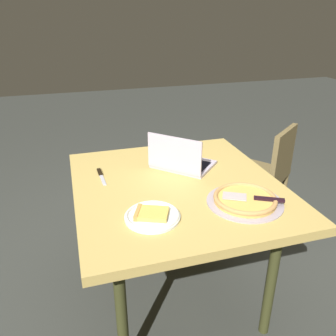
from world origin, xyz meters
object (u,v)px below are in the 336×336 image
Objects in this scene: pizza_plate at (152,216)px; table_knife at (101,175)px; laptop at (181,161)px; chair_near at (266,171)px; pizza_tray at (245,199)px; dining_table at (177,196)px.

pizza_plate reaches higher than table_knife.
laptop is 0.54m from pizza_plate.
pizza_plate is at bearing 18.72° from table_knife.
laptop reaches higher than chair_near.
chair_near is at bearing 113.47° from laptop.
table_knife is 1.32m from chair_near.
pizza_tray is 1.07m from chair_near.
pizza_tray is (-0.00, 0.45, 0.00)m from pizza_plate.
dining_table is at bearing 60.44° from table_knife.
pizza_plate is 1.20× the size of table_knife.
laptop is 0.49m from pizza_tray.
table_knife is at bearing -119.56° from dining_table.
table_knife reaches higher than dining_table.
chair_near reaches higher than pizza_plate.
pizza_tray is at bearing 90.32° from pizza_plate.
pizza_plate is 0.29× the size of chair_near.
table_knife is (-0.21, -0.37, 0.08)m from dining_table.
laptop is 0.46m from table_knife.
laptop is 0.93m from chair_near.
laptop reaches higher than pizza_tray.
chair_near is (-0.81, 0.63, -0.30)m from pizza_tray.
pizza_tray is at bearing -38.24° from chair_near.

